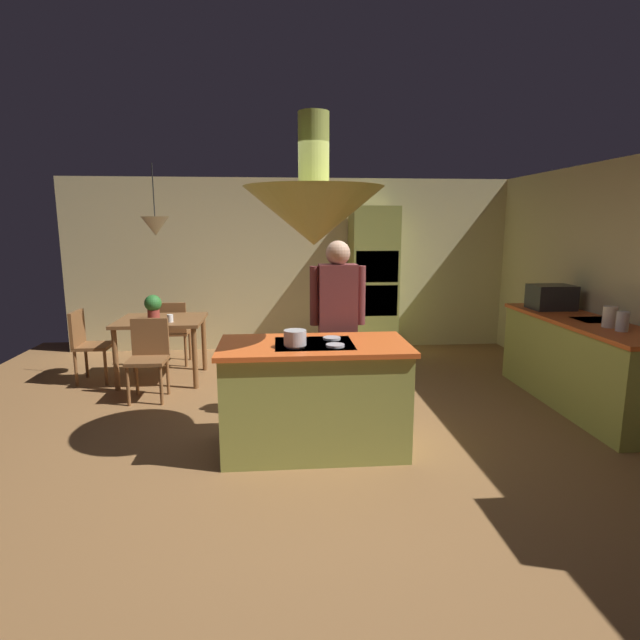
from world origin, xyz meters
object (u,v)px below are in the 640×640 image
at_px(dining_table, 161,327).
at_px(kitchen_island, 314,396).
at_px(chair_at_corner, 87,341).
at_px(potted_plant_on_table, 153,306).
at_px(person_at_island, 338,318).
at_px(chair_by_back_wall, 173,329).
at_px(cup_on_table, 170,318).
at_px(oven_tower, 373,281).
at_px(microwave_on_counter, 551,297).
at_px(cooking_pot_on_cooktop, 295,338).
at_px(chair_facing_island, 149,353).
at_px(canister_sugar, 610,317).
at_px(canister_flour, 623,321).

bearing_deg(dining_table, kitchen_island, -51.01).
xyz_separation_m(chair_at_corner, potted_plant_on_table, (0.81, -0.05, 0.42)).
xyz_separation_m(person_at_island, chair_by_back_wall, (-1.97, 2.08, -0.50)).
relative_size(kitchen_island, cup_on_table, 17.37).
bearing_deg(oven_tower, microwave_on_counter, -45.53).
xyz_separation_m(kitchen_island, microwave_on_counter, (2.84, 1.47, 0.60)).
relative_size(kitchen_island, chair_at_corner, 1.80).
bearing_deg(cup_on_table, chair_at_corner, 168.05).
bearing_deg(cooking_pot_on_cooktop, cup_on_table, 124.54).
xyz_separation_m(chair_facing_island, microwave_on_counter, (4.54, 0.03, 0.56)).
relative_size(cup_on_table, cooking_pot_on_cooktop, 0.50).
height_order(oven_tower, microwave_on_counter, oven_tower).
relative_size(microwave_on_counter, cooking_pot_on_cooktop, 2.56).
bearing_deg(chair_facing_island, microwave_on_counter, 0.40).
relative_size(person_at_island, microwave_on_counter, 3.77).
distance_m(dining_table, chair_facing_island, 0.68).
height_order(chair_by_back_wall, canister_sugar, canister_sugar).
height_order(person_at_island, cooking_pot_on_cooktop, person_at_island).
bearing_deg(kitchen_island, microwave_on_counter, 27.38).
height_order(cup_on_table, cooking_pot_on_cooktop, cooking_pot_on_cooktop).
bearing_deg(dining_table, cup_on_table, -54.60).
distance_m(chair_facing_island, potted_plant_on_table, 0.75).
xyz_separation_m(oven_tower, canister_flour, (1.74, -3.00, -0.06)).
relative_size(kitchen_island, chair_facing_island, 1.80).
height_order(chair_at_corner, cooking_pot_on_cooktop, cooking_pot_on_cooktop).
xyz_separation_m(person_at_island, cooking_pot_on_cooktop, (-0.43, -0.81, -0.00)).
relative_size(oven_tower, canister_flour, 11.69).
relative_size(chair_facing_island, chair_at_corner, 1.00).
relative_size(chair_by_back_wall, potted_plant_on_table, 2.90).
relative_size(person_at_island, chair_at_corner, 1.99).
xyz_separation_m(person_at_island, cup_on_table, (-1.82, 1.20, -0.20)).
bearing_deg(cup_on_table, canister_sugar, -18.41).
bearing_deg(kitchen_island, chair_by_back_wall, 121.62).
xyz_separation_m(dining_table, canister_flour, (4.54, -1.86, 0.36)).
distance_m(chair_at_corner, microwave_on_counter, 5.49).
bearing_deg(person_at_island, chair_facing_island, 158.92).
relative_size(person_at_island, chair_facing_island, 1.99).
bearing_deg(potted_plant_on_table, kitchen_island, -49.23).
bearing_deg(dining_table, canister_flour, -22.27).
bearing_deg(canister_flour, chair_by_back_wall, 150.97).
xyz_separation_m(oven_tower, chair_by_back_wall, (-2.80, -0.48, -0.56)).
height_order(chair_at_corner, microwave_on_counter, microwave_on_counter).
xyz_separation_m(person_at_island, potted_plant_on_table, (-2.04, 1.37, -0.07)).
bearing_deg(canister_sugar, dining_table, 159.70).
bearing_deg(cup_on_table, dining_table, 125.40).
bearing_deg(kitchen_island, cooking_pot_on_cooktop, -140.91).
relative_size(kitchen_island, person_at_island, 0.90).
height_order(chair_at_corner, canister_flour, canister_flour).
height_order(person_at_island, chair_facing_island, person_at_island).
bearing_deg(canister_flour, cup_on_table, 159.50).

